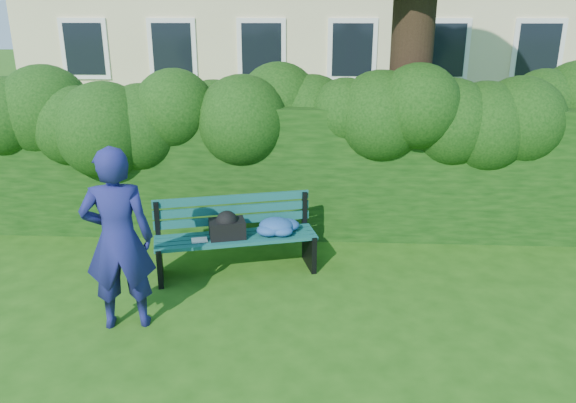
{
  "coord_description": "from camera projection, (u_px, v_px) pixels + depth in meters",
  "views": [
    {
      "loc": [
        0.32,
        -5.38,
        3.0
      ],
      "look_at": [
        0.0,
        0.6,
        0.95
      ],
      "focal_mm": 35.0,
      "sensor_mm": 36.0,
      "label": 1
    }
  ],
  "objects": [
    {
      "name": "ground",
      "position": [
        285.0,
        302.0,
        6.07
      ],
      "size": [
        80.0,
        80.0,
        0.0
      ],
      "primitive_type": "plane",
      "color": "#204F10",
      "rests_on": "ground"
    },
    {
      "name": "hedge",
      "position": [
        294.0,
        168.0,
        7.85
      ],
      "size": [
        10.0,
        1.0,
        1.8
      ],
      "color": "black",
      "rests_on": "ground"
    },
    {
      "name": "park_bench",
      "position": [
        244.0,
        232.0,
        6.66
      ],
      "size": [
        1.96,
        1.03,
        0.89
      ],
      "rotation": [
        0.0,
        0.0,
        0.27
      ],
      "color": "#104E52",
      "rests_on": "ground"
    },
    {
      "name": "man_reading",
      "position": [
        118.0,
        240.0,
        5.36
      ],
      "size": [
        0.75,
        0.57,
        1.84
      ],
      "primitive_type": "imported",
      "rotation": [
        0.0,
        0.0,
        3.35
      ],
      "color": "navy",
      "rests_on": "ground"
    }
  ]
}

